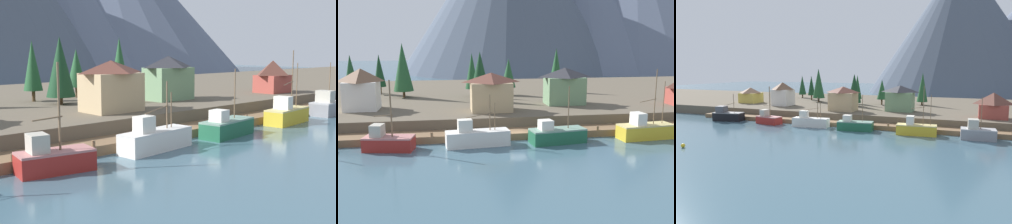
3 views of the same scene
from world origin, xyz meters
The scene contains 16 objects.
ground_plane centered at (0.00, 20.00, -0.50)m, with size 400.00×400.00×1.00m, color #3D5B6B.
dock centered at (0.00, 1.99, 0.50)m, with size 80.00×4.00×1.60m.
shoreline_bank centered at (0.00, 32.00, 1.25)m, with size 400.00×56.00×2.50m, color brown.
mountain_central_peak centered at (59.75, 141.87, 29.46)m, with size 110.69×110.69×58.93m, color slate.
fishing_boat_red centered at (-17.51, -2.04, 1.16)m, with size 6.65×3.81×9.13m.
fishing_boat_white centered at (-5.99, -1.83, 1.21)m, with size 8.70×3.37×6.92m.
fishing_boat_green centered at (5.08, -2.07, 1.14)m, with size 7.95×3.79×7.87m.
fishing_boat_yellow centered at (18.27, -1.91, 1.28)m, with size 8.16×3.51×10.00m.
fishing_boat_grey centered at (29.80, -1.90, 1.37)m, with size 6.39×3.46×8.14m.
house_green centered at (11.42, 14.48, 5.89)m, with size 7.19×4.70×6.66m.
house_red centered at (32.99, 10.20, 5.42)m, with size 6.12×4.62×5.70m.
house_tan centered at (-2.58, 10.02, 5.72)m, with size 6.94×5.28×6.32m.
conifer_near_left centered at (14.67, 30.86, 7.90)m, with size 3.26×3.26×9.80m.
conifer_mid_left centered at (-4.56, 26.57, 7.76)m, with size 2.77×2.77×8.96m.
conifer_mid_right centered at (-3.42, 20.68, 7.75)m, with size 4.01×4.01×9.44m.
conifer_centre centered at (3.17, 27.07, 7.18)m, with size 3.05×3.05×7.71m.
Camera 1 is at (-35.63, -34.88, 10.16)m, focal length 48.03 mm.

